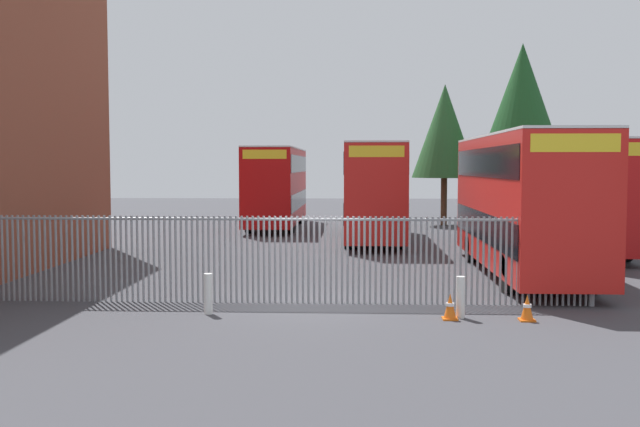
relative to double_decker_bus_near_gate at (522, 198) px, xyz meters
name	(u,v)px	position (x,y,z in m)	size (l,w,h in m)	color
ground_plane	(325,261)	(-6.32, 2.94, -2.42)	(100.00, 100.00, 0.00)	#3D3D42
palisade_fence	(278,257)	(-7.18, -5.06, -1.24)	(15.67, 0.14, 2.35)	gray
double_decker_bus_near_gate	(522,198)	(0.00, 0.00, 0.00)	(2.54, 10.81, 4.42)	red
double_decker_bus_behind_fence_left	(568,191)	(3.38, 6.72, 0.00)	(2.54, 10.81, 4.42)	red
double_decker_bus_behind_fence_right	(373,188)	(-4.43, 10.24, 0.00)	(2.54, 10.81, 4.42)	red
double_decker_bus_far_back	(277,184)	(-9.61, 17.09, 0.00)	(2.54, 10.81, 4.42)	#B70C0C
bollard_near_left	(208,294)	(-8.66, -6.46, -1.95)	(0.20, 0.20, 0.95)	silver
bollard_center_front	(461,297)	(-2.85, -6.62, -1.95)	(0.20, 0.20, 0.95)	silver
traffic_cone_by_gate	(527,308)	(-1.41, -6.86, -2.13)	(0.34, 0.34, 0.59)	orange
traffic_cone_mid_forecourt	(450,307)	(-3.11, -6.80, -2.13)	(0.34, 0.34, 0.59)	orange
tree_tall_back	(445,131)	(-0.10, 19.21, 3.00)	(3.76, 3.76, 8.13)	#4C3823
tree_short_side	(522,114)	(3.97, 17.84, 3.87)	(5.47, 5.47, 10.20)	#4C3823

